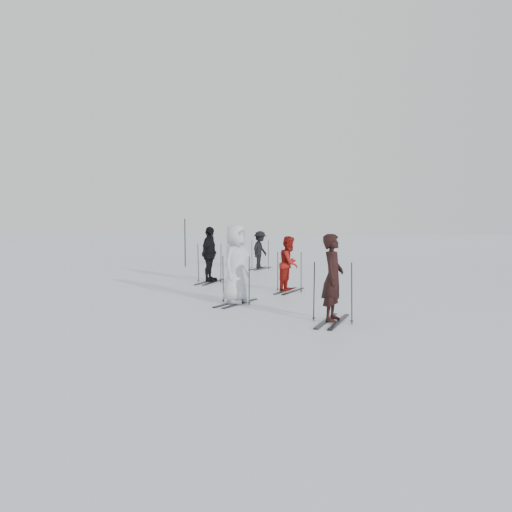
{
  "coord_description": "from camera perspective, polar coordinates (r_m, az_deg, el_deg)",
  "views": [
    {
      "loc": [
        0.51,
        -14.27,
        2.07
      ],
      "look_at": [
        0.0,
        1.0,
        1.0
      ],
      "focal_mm": 35.0,
      "sensor_mm": 36.0,
      "label": 1
    }
  ],
  "objects": [
    {
      "name": "skier_red",
      "position": [
        14.68,
        3.83,
        -0.96
      ],
      "size": [
        0.87,
        0.96,
        1.6
      ],
      "primitive_type": "imported",
      "rotation": [
        0.0,
        0.0,
        1.15
      ],
      "color": "maroon",
      "rests_on": "ground"
    },
    {
      "name": "skier_uphill_left",
      "position": [
        16.91,
        -5.34,
        0.12
      ],
      "size": [
        0.72,
        1.17,
        1.86
      ],
      "primitive_type": "imported",
      "rotation": [
        0.0,
        0.0,
        1.31
      ],
      "color": "black",
      "rests_on": "ground"
    },
    {
      "name": "skis_near_dark",
      "position": [
        10.35,
        8.76,
        -3.99
      ],
      "size": [
        1.96,
        1.46,
        1.28
      ],
      "primitive_type": null,
      "rotation": [
        0.0,
        0.0,
        1.23
      ],
      "color": "black",
      "rests_on": "ground"
    },
    {
      "name": "skis_uphill_far",
      "position": [
        21.66,
        0.47,
        0.23
      ],
      "size": [
        1.99,
        1.57,
        1.29
      ],
      "primitive_type": null,
      "rotation": [
        0.0,
        0.0,
        1.16
      ],
      "color": "black",
      "rests_on": "ground"
    },
    {
      "name": "skis_grey",
      "position": [
        12.52,
        -2.3,
        -2.65
      ],
      "size": [
        1.92,
        1.56,
        1.24
      ],
      "primitive_type": null,
      "rotation": [
        0.0,
        0.0,
        1.11
      ],
      "color": "black",
      "rests_on": "ground"
    },
    {
      "name": "skis_uphill_left",
      "position": [
        16.93,
        -5.34,
        -0.74
      ],
      "size": [
        2.04,
        1.42,
        1.35
      ],
      "primitive_type": null,
      "rotation": [
        0.0,
        0.0,
        1.31
      ],
      "color": "black",
      "rests_on": "ground"
    },
    {
      "name": "piste_marker",
      "position": [
        22.91,
        -8.11,
        1.51
      ],
      "size": [
        0.05,
        0.05,
        2.18
      ],
      "primitive_type": "cylinder",
      "rotation": [
        0.0,
        0.0,
        0.07
      ],
      "color": "black",
      "rests_on": "ground"
    },
    {
      "name": "skis_red",
      "position": [
        14.7,
        3.83,
        -1.72
      ],
      "size": [
        1.87,
        1.48,
        1.21
      ],
      "primitive_type": null,
      "rotation": [
        0.0,
        0.0,
        1.15
      ],
      "color": "black",
      "rests_on": "ground"
    },
    {
      "name": "skier_uphill_far",
      "position": [
        21.65,
        0.47,
        0.66
      ],
      "size": [
        0.97,
        1.19,
        1.61
      ],
      "primitive_type": "imported",
      "rotation": [
        0.0,
        0.0,
        1.16
      ],
      "color": "black",
      "rests_on": "ground"
    },
    {
      "name": "skier_grey",
      "position": [
        12.49,
        -2.31,
        -1.01
      ],
      "size": [
        0.98,
        1.13,
        1.96
      ],
      "primitive_type": "imported",
      "rotation": [
        0.0,
        0.0,
        1.11
      ],
      "color": "silver",
      "rests_on": "ground"
    },
    {
      "name": "skier_near_dark",
      "position": [
        10.32,
        8.77,
        -2.6
      ],
      "size": [
        0.62,
        0.76,
        1.78
      ],
      "primitive_type": "imported",
      "rotation": [
        0.0,
        0.0,
        1.23
      ],
      "color": "black",
      "rests_on": "ground"
    },
    {
      "name": "ground",
      "position": [
        14.43,
        -0.13,
        -4.24
      ],
      "size": [
        120.0,
        120.0,
        0.0
      ],
      "primitive_type": "plane",
      "color": "silver",
      "rests_on": "ground"
    }
  ]
}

